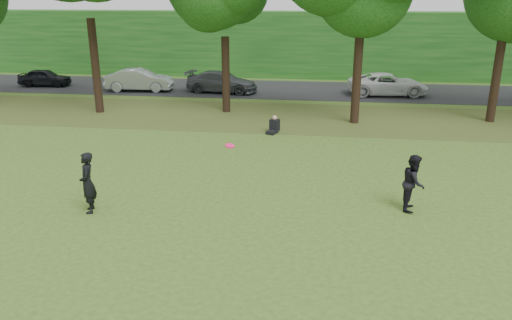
{
  "coord_description": "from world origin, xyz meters",
  "views": [
    {
      "loc": [
        2.35,
        -13.11,
        6.36
      ],
      "look_at": [
        0.33,
        1.79,
        1.3
      ],
      "focal_mm": 35.0,
      "sensor_mm": 36.0,
      "label": 1
    }
  ],
  "objects": [
    {
      "name": "ground",
      "position": [
        0.0,
        0.0,
        0.0
      ],
      "size": [
        120.0,
        120.0,
        0.0
      ],
      "primitive_type": "plane",
      "color": "#334B17",
      "rests_on": "ground"
    },
    {
      "name": "frisbee",
      "position": [
        -0.24,
        0.35,
        2.19
      ],
      "size": [
        0.33,
        0.33,
        0.11
      ],
      "color": "#F0145E",
      "rests_on": "ground"
    },
    {
      "name": "far_hedge",
      "position": [
        0.0,
        27.0,
        2.5
      ],
      "size": [
        70.0,
        3.0,
        5.0
      ],
      "primitive_type": "cube",
      "color": "#134414",
      "rests_on": "ground"
    },
    {
      "name": "leaf_litter",
      "position": [
        0.0,
        13.0,
        0.01
      ],
      "size": [
        60.0,
        7.0,
        0.01
      ],
      "primitive_type": "cube",
      "color": "#4C451B",
      "rests_on": "ground"
    },
    {
      "name": "street",
      "position": [
        0.0,
        21.0,
        0.01
      ],
      "size": [
        70.0,
        7.0,
        0.02
      ],
      "primitive_type": "cube",
      "color": "black",
      "rests_on": "ground"
    },
    {
      "name": "parked_cars",
      "position": [
        -0.42,
        19.77,
        0.71
      ],
      "size": [
        38.61,
        3.36,
        1.48
      ],
      "color": "black",
      "rests_on": "street"
    },
    {
      "name": "seated_person",
      "position": [
        0.09,
        9.79,
        0.31
      ],
      "size": [
        0.64,
        0.83,
        0.83
      ],
      "rotation": [
        0.0,
        0.0,
        -0.36
      ],
      "color": "black",
      "rests_on": "ground"
    },
    {
      "name": "player_left",
      "position": [
        -4.55,
        0.04,
        0.94
      ],
      "size": [
        0.68,
        0.81,
        1.88
      ],
      "primitive_type": "imported",
      "rotation": [
        0.0,
        0.0,
        -1.18
      ],
      "color": "black",
      "rests_on": "ground"
    },
    {
      "name": "player_right",
      "position": [
        5.2,
        1.54,
        0.88
      ],
      "size": [
        0.83,
        0.97,
        1.76
      ],
      "primitive_type": "imported",
      "rotation": [
        0.0,
        0.0,
        1.37
      ],
      "color": "black",
      "rests_on": "ground"
    }
  ]
}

